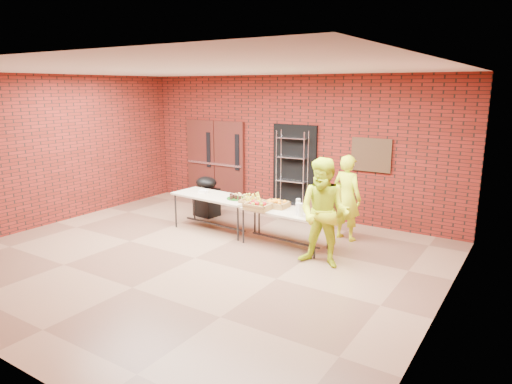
{
  "coord_description": "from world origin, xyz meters",
  "views": [
    {
      "loc": [
        4.98,
        -5.75,
        2.93
      ],
      "look_at": [
        0.37,
        1.4,
        0.96
      ],
      "focal_mm": 32.0,
      "sensor_mm": 36.0,
      "label": 1
    }
  ],
  "objects_px": {
    "coffee_dispenser": "(323,200)",
    "volunteer_woman": "(347,198)",
    "table_left": "(214,198)",
    "table_right": "(285,213)",
    "volunteer_man": "(324,213)",
    "wire_rack": "(292,174)",
    "covered_grill": "(207,196)"
  },
  "relations": [
    {
      "from": "wire_rack",
      "to": "table_right",
      "type": "xyz_separation_m",
      "value": [
        0.9,
        -1.92,
        -0.35
      ]
    },
    {
      "from": "table_left",
      "to": "table_right",
      "type": "xyz_separation_m",
      "value": [
        1.72,
        -0.07,
        -0.05
      ]
    },
    {
      "from": "volunteer_woman",
      "to": "volunteer_man",
      "type": "height_order",
      "value": "volunteer_man"
    },
    {
      "from": "wire_rack",
      "to": "coffee_dispenser",
      "type": "distance_m",
      "value": 2.39
    },
    {
      "from": "table_right",
      "to": "volunteer_woman",
      "type": "distance_m",
      "value": 1.3
    },
    {
      "from": "table_right",
      "to": "wire_rack",
      "type": "bearing_deg",
      "value": 119.61
    },
    {
      "from": "coffee_dispenser",
      "to": "covered_grill",
      "type": "height_order",
      "value": "coffee_dispenser"
    },
    {
      "from": "covered_grill",
      "to": "volunteer_woman",
      "type": "distance_m",
      "value": 3.37
    },
    {
      "from": "table_right",
      "to": "volunteer_woman",
      "type": "height_order",
      "value": "volunteer_woman"
    },
    {
      "from": "coffee_dispenser",
      "to": "volunteer_man",
      "type": "bearing_deg",
      "value": -64.4
    },
    {
      "from": "wire_rack",
      "to": "volunteer_man",
      "type": "distance_m",
      "value": 3.07
    },
    {
      "from": "coffee_dispenser",
      "to": "covered_grill",
      "type": "bearing_deg",
      "value": 168.05
    },
    {
      "from": "wire_rack",
      "to": "table_left",
      "type": "xyz_separation_m",
      "value": [
        -0.82,
        -1.84,
        -0.3
      ]
    },
    {
      "from": "table_right",
      "to": "coffee_dispenser",
      "type": "xyz_separation_m",
      "value": [
        0.7,
        0.14,
        0.32
      ]
    },
    {
      "from": "wire_rack",
      "to": "table_right",
      "type": "distance_m",
      "value": 2.15
    },
    {
      "from": "wire_rack",
      "to": "volunteer_man",
      "type": "xyz_separation_m",
      "value": [
        1.91,
        -2.41,
        -0.08
      ]
    },
    {
      "from": "table_right",
      "to": "volunteer_woman",
      "type": "bearing_deg",
      "value": 55.66
    },
    {
      "from": "wire_rack",
      "to": "coffee_dispenser",
      "type": "height_order",
      "value": "wire_rack"
    },
    {
      "from": "coffee_dispenser",
      "to": "volunteer_man",
      "type": "xyz_separation_m",
      "value": [
        0.3,
        -0.63,
        -0.04
      ]
    },
    {
      "from": "table_left",
      "to": "volunteer_woman",
      "type": "relative_size",
      "value": 1.11
    },
    {
      "from": "table_left",
      "to": "table_right",
      "type": "bearing_deg",
      "value": 1.64
    },
    {
      "from": "table_left",
      "to": "volunteer_man",
      "type": "bearing_deg",
      "value": -7.61
    },
    {
      "from": "volunteer_man",
      "to": "covered_grill",
      "type": "bearing_deg",
      "value": 156.27
    },
    {
      "from": "coffee_dispenser",
      "to": "covered_grill",
      "type": "distance_m",
      "value": 3.35
    },
    {
      "from": "table_left",
      "to": "covered_grill",
      "type": "bearing_deg",
      "value": 141.35
    },
    {
      "from": "wire_rack",
      "to": "volunteer_man",
      "type": "bearing_deg",
      "value": -55.28
    },
    {
      "from": "table_right",
      "to": "volunteer_woman",
      "type": "relative_size",
      "value": 1.04
    },
    {
      "from": "wire_rack",
      "to": "table_left",
      "type": "distance_m",
      "value": 2.04
    },
    {
      "from": "volunteer_woman",
      "to": "wire_rack",
      "type": "bearing_deg",
      "value": -15.34
    },
    {
      "from": "covered_grill",
      "to": "volunteer_man",
      "type": "height_order",
      "value": "volunteer_man"
    },
    {
      "from": "coffee_dispenser",
      "to": "volunteer_woman",
      "type": "xyz_separation_m",
      "value": [
        0.11,
        0.86,
        -0.11
      ]
    },
    {
      "from": "wire_rack",
      "to": "volunteer_woman",
      "type": "xyz_separation_m",
      "value": [
        1.71,
        -0.91,
        -0.15
      ]
    }
  ]
}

